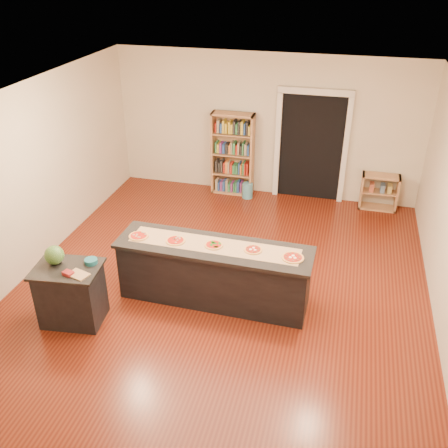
% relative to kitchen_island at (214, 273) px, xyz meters
% --- Properties ---
extents(room, '(6.00, 7.00, 2.80)m').
position_rel_kitchen_island_xyz_m(room, '(0.03, 0.25, 0.95)').
color(room, beige).
rests_on(room, ground).
extents(doorway, '(1.40, 0.09, 2.21)m').
position_rel_kitchen_island_xyz_m(doorway, '(0.93, 3.71, 0.75)').
color(doorway, black).
rests_on(doorway, room).
extents(kitchen_island, '(2.72, 0.74, 0.90)m').
position_rel_kitchen_island_xyz_m(kitchen_island, '(0.00, 0.00, 0.00)').
color(kitchen_island, black).
rests_on(kitchen_island, ground).
extents(side_counter, '(0.85, 0.62, 0.84)m').
position_rel_kitchen_island_xyz_m(side_counter, '(-1.72, -0.91, -0.02)').
color(side_counter, black).
rests_on(side_counter, ground).
extents(bookshelf, '(0.84, 0.30, 1.67)m').
position_rel_kitchen_island_xyz_m(bookshelf, '(-0.59, 3.55, 0.38)').
color(bookshelf, tan).
rests_on(bookshelf, ground).
extents(low_shelf, '(0.70, 0.30, 0.70)m').
position_rel_kitchen_island_xyz_m(low_shelf, '(2.30, 3.55, -0.10)').
color(low_shelf, tan).
rests_on(low_shelf, ground).
extents(waste_bin, '(0.21, 0.21, 0.31)m').
position_rel_kitchen_island_xyz_m(waste_bin, '(-0.24, 3.39, -0.30)').
color(waste_bin, teal).
rests_on(waste_bin, ground).
extents(kraft_paper, '(2.37, 0.47, 0.00)m').
position_rel_kitchen_island_xyz_m(kraft_paper, '(0.00, 0.02, 0.45)').
color(kraft_paper, '#A78156').
rests_on(kraft_paper, kitchen_island).
extents(watermelon, '(0.25, 0.25, 0.25)m').
position_rel_kitchen_island_xyz_m(watermelon, '(-1.90, -0.85, 0.52)').
color(watermelon, '#144214').
rests_on(watermelon, side_counter).
extents(cutting_board, '(0.30, 0.24, 0.02)m').
position_rel_kitchen_island_xyz_m(cutting_board, '(-1.49, -1.02, 0.40)').
color(cutting_board, tan).
rests_on(cutting_board, side_counter).
extents(package_red, '(0.15, 0.12, 0.05)m').
position_rel_kitchen_island_xyz_m(package_red, '(-1.61, -1.04, 0.42)').
color(package_red, maroon).
rests_on(package_red, side_counter).
extents(package_teal, '(0.17, 0.17, 0.06)m').
position_rel_kitchen_island_xyz_m(package_teal, '(-1.46, -0.74, 0.43)').
color(package_teal, '#195966').
rests_on(package_teal, side_counter).
extents(pizza_a, '(0.27, 0.27, 0.02)m').
position_rel_kitchen_island_xyz_m(pizza_a, '(-1.09, -0.02, 0.46)').
color(pizza_a, gold).
rests_on(pizza_a, kitchen_island).
extents(pizza_b, '(0.26, 0.26, 0.02)m').
position_rel_kitchen_island_xyz_m(pizza_b, '(-0.54, -0.02, 0.46)').
color(pizza_b, gold).
rests_on(pizza_b, kitchen_island).
extents(pizza_c, '(0.25, 0.25, 0.02)m').
position_rel_kitchen_island_xyz_m(pizza_c, '(0.00, 0.00, 0.46)').
color(pizza_c, gold).
rests_on(pizza_c, kitchen_island).
extents(pizza_d, '(0.26, 0.26, 0.02)m').
position_rel_kitchen_island_xyz_m(pizza_d, '(0.54, 0.02, 0.46)').
color(pizza_d, gold).
rests_on(pizza_d, kitchen_island).
extents(pizza_e, '(0.29, 0.29, 0.02)m').
position_rel_kitchen_island_xyz_m(pizza_e, '(1.08, -0.04, 0.46)').
color(pizza_e, gold).
rests_on(pizza_e, kitchen_island).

